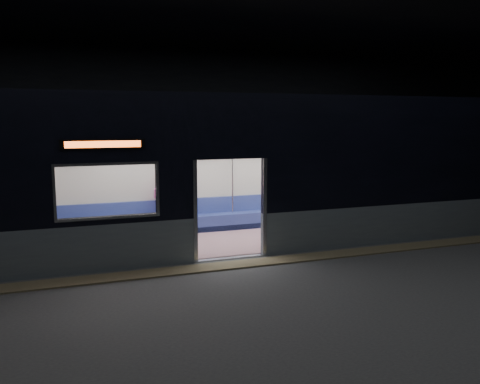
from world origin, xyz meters
TOP-DOWN VIEW (x-y plane):
  - station_floor at (0.00, 0.00)m, footprint 24.00×14.00m
  - station_envelope at (0.00, 0.00)m, footprint 24.00×14.00m
  - tactile_strip at (0.00, 0.55)m, footprint 22.80×0.50m
  - metro_car at (-0.00, 2.54)m, footprint 18.00×3.04m
  - passenger at (-0.78, 3.55)m, footprint 0.46×0.78m
  - handbag at (-0.77, 3.29)m, footprint 0.39×0.35m
  - transit_map at (4.55, 3.85)m, footprint 1.07×0.03m

SIDE VIEW (x-z plane):
  - station_floor at x=0.00m, z-range -0.01..0.00m
  - tactile_strip at x=0.00m, z-range 0.00..0.03m
  - handbag at x=-0.77m, z-range 0.63..0.79m
  - passenger at x=-0.78m, z-range 0.10..1.59m
  - transit_map at x=4.55m, z-range 1.15..1.84m
  - metro_car at x=0.00m, z-range 0.17..3.52m
  - station_envelope at x=0.00m, z-range 1.16..6.16m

